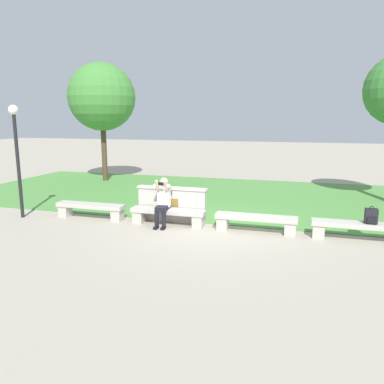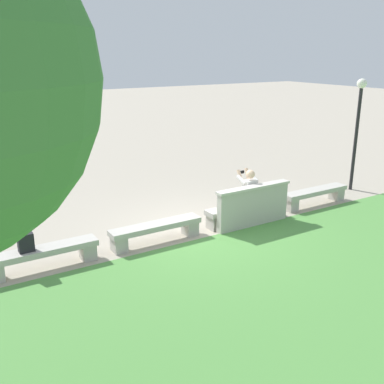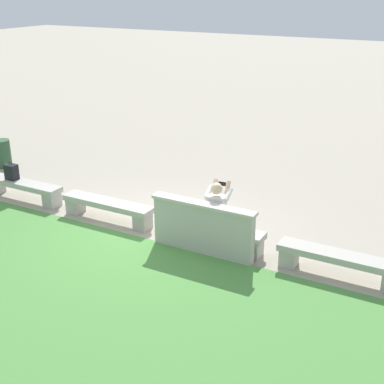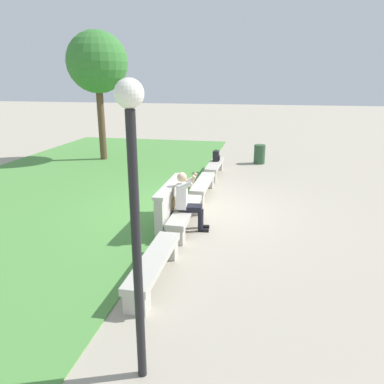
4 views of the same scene
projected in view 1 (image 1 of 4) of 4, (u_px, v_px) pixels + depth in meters
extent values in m
plane|color=#A89E8C|center=(210.00, 228.00, 10.10)|extent=(80.00, 80.00, 0.00)
cube|color=#518E42|center=(237.00, 196.00, 14.22)|extent=(21.39, 8.00, 0.03)
cube|color=#B7B2A8|center=(91.00, 206.00, 11.03)|extent=(2.11, 0.40, 0.12)
cube|color=#B7B2A8|center=(65.00, 211.00, 11.32)|extent=(0.28, 0.34, 0.33)
cube|color=#B7B2A8|center=(118.00, 215.00, 10.84)|extent=(0.28, 0.34, 0.33)
cube|color=#B7B2A8|center=(168.00, 211.00, 10.36)|extent=(2.11, 0.40, 0.12)
cube|color=#B7B2A8|center=(139.00, 217.00, 10.65)|extent=(0.28, 0.34, 0.33)
cube|color=#B7B2A8|center=(198.00, 221.00, 10.16)|extent=(0.28, 0.34, 0.33)
cube|color=#B7B2A8|center=(256.00, 218.00, 9.69)|extent=(2.11, 0.40, 0.12)
cube|color=#B7B2A8|center=(223.00, 223.00, 9.98)|extent=(0.28, 0.34, 0.33)
cube|color=#B7B2A8|center=(290.00, 229.00, 9.49)|extent=(0.28, 0.34, 0.33)
cube|color=#B7B2A8|center=(357.00, 225.00, 9.02)|extent=(2.11, 0.40, 0.12)
cube|color=#B7B2A8|center=(318.00, 231.00, 9.31)|extent=(0.28, 0.34, 0.33)
cube|color=#B7B2A8|center=(172.00, 205.00, 10.67)|extent=(1.98, 0.18, 0.95)
cube|color=beige|center=(172.00, 188.00, 10.57)|extent=(2.04, 0.24, 0.06)
cube|color=brown|center=(171.00, 202.00, 10.55)|extent=(0.44, 0.02, 0.22)
cube|color=black|center=(156.00, 228.00, 10.05)|extent=(0.12, 0.25, 0.06)
cylinder|color=black|center=(157.00, 219.00, 10.08)|extent=(0.11, 0.11, 0.42)
cube|color=black|center=(163.00, 228.00, 10.01)|extent=(0.12, 0.25, 0.06)
cylinder|color=black|center=(164.00, 220.00, 10.04)|extent=(0.11, 0.11, 0.42)
cube|color=black|center=(162.00, 208.00, 10.19)|extent=(0.34, 0.44, 0.12)
cube|color=silver|center=(164.00, 197.00, 10.36)|extent=(0.36, 0.25, 0.56)
sphere|color=beige|center=(164.00, 182.00, 10.28)|extent=(0.22, 0.22, 0.22)
cylinder|color=silver|center=(156.00, 187.00, 10.24)|extent=(0.12, 0.32, 0.21)
cylinder|color=beige|center=(157.00, 185.00, 10.08)|extent=(0.09, 0.18, 0.27)
cylinder|color=silver|center=(170.00, 187.00, 10.17)|extent=(0.12, 0.32, 0.21)
cylinder|color=beige|center=(166.00, 185.00, 10.03)|extent=(0.12, 0.19, 0.27)
cube|color=black|center=(161.00, 184.00, 9.99)|extent=(0.15, 0.03, 0.08)
cube|color=black|center=(371.00, 216.00, 8.90)|extent=(0.28, 0.20, 0.36)
cube|color=black|center=(372.00, 220.00, 8.81)|extent=(0.20, 0.06, 0.16)
torus|color=black|center=(372.00, 208.00, 8.86)|extent=(0.10, 0.02, 0.10)
cylinder|color=#4C3826|center=(104.00, 150.00, 17.56)|extent=(0.24, 0.24, 2.97)
sphere|color=#428438|center=(102.00, 97.00, 17.10)|extent=(3.07, 3.07, 3.07)
cylinder|color=black|center=(18.00, 167.00, 10.94)|extent=(0.10, 0.10, 3.02)
sphere|color=white|center=(13.00, 110.00, 10.62)|extent=(0.28, 0.28, 0.28)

